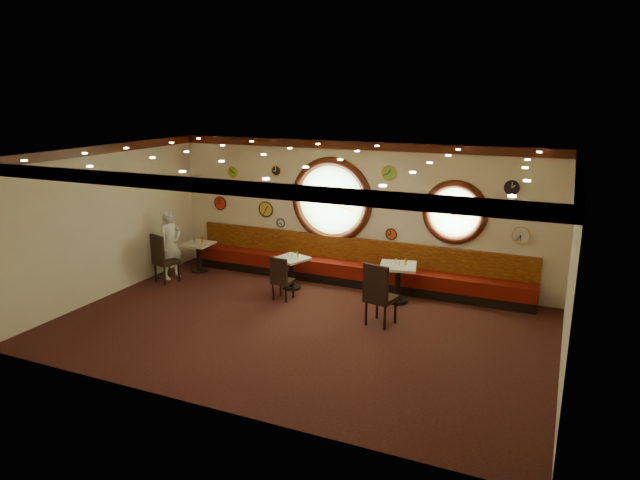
{
  "coord_description": "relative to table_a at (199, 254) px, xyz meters",
  "views": [
    {
      "loc": [
        4.35,
        -8.84,
        4.26
      ],
      "look_at": [
        0.08,
        0.8,
        1.5
      ],
      "focal_mm": 32.0,
      "sensor_mm": 36.0,
      "label": 1
    }
  ],
  "objects": [
    {
      "name": "ceiling",
      "position": [
        3.71,
        -2.09,
        2.75
      ],
      "size": [
        9.0,
        6.0,
        0.02
      ],
      "primitive_type": "cube",
      "color": "#B68F33",
      "rests_on": "wall_back"
    },
    {
      "name": "wall_clock_1",
      "position": [
        0.11,
        0.87,
        1.1
      ],
      "size": [
        0.32,
        0.03,
        0.32
      ],
      "primitive_type": "cylinder",
      "rotation": [
        1.57,
        0.0,
        0.0
      ],
      "color": "red",
      "rests_on": "wall_back"
    },
    {
      "name": "porthole_right_ring",
      "position": [
        5.91,
        0.86,
        1.35
      ],
      "size": [
        1.09,
        0.03,
        1.09
      ],
      "primitive_type": "torus",
      "rotation": [
        1.57,
        0.0,
        0.0
      ],
      "color": "gold",
      "rests_on": "wall_back"
    },
    {
      "name": "wall_clock_2",
      "position": [
        4.46,
        0.87,
        2.1
      ],
      "size": [
        0.3,
        0.03,
        0.3
      ],
      "primitive_type": "cylinder",
      "rotation": [
        1.57,
        0.0,
        0.0
      ],
      "color": "#77B939",
      "rests_on": "wall_back"
    },
    {
      "name": "condiment_b_salt",
      "position": [
        2.53,
        -0.18,
        0.32
      ],
      "size": [
        0.04,
        0.04,
        0.11
      ],
      "primitive_type": "cylinder",
      "color": "silver",
      "rests_on": "table_b"
    },
    {
      "name": "table_a",
      "position": [
        0.0,
        0.0,
        0.0
      ],
      "size": [
        0.66,
        0.66,
        0.71
      ],
      "color": "black",
      "rests_on": "floor"
    },
    {
      "name": "condiment_a_bottle",
      "position": [
        0.05,
        0.1,
        0.34
      ],
      "size": [
        0.05,
        0.05,
        0.15
      ],
      "primitive_type": "cylinder",
      "color": "gold",
      "rests_on": "table_a"
    },
    {
      "name": "table_b",
      "position": [
        2.61,
        -0.2,
        -0.0
      ],
      "size": [
        0.82,
        0.82,
        0.71
      ],
      "color": "black",
      "rests_on": "floor"
    },
    {
      "name": "chair_a",
      "position": [
        -0.25,
        -1.03,
        0.2
      ],
      "size": [
        0.6,
        0.6,
        0.7
      ],
      "rotation": [
        0.0,
        0.0,
        -0.32
      ],
      "color": "black",
      "rests_on": "floor"
    },
    {
      "name": "wall_back",
      "position": [
        3.71,
        0.91,
        1.15
      ],
      "size": [
        9.0,
        0.02,
        3.2
      ],
      "primitive_type": "cube",
      "color": "beige",
      "rests_on": "floor"
    },
    {
      "name": "condiment_b_bottle",
      "position": [
        2.73,
        -0.13,
        0.34
      ],
      "size": [
        0.05,
        0.05,
        0.15
      ],
      "primitive_type": "cylinder",
      "color": "yellow",
      "rests_on": "table_b"
    },
    {
      "name": "wall_clock_0",
      "position": [
        0.51,
        0.87,
        1.9
      ],
      "size": [
        0.26,
        0.03,
        0.26
      ],
      "primitive_type": "cylinder",
      "rotation": [
        1.57,
        0.0,
        0.0
      ],
      "color": "#79B624",
      "rests_on": "wall_back"
    },
    {
      "name": "molding_right",
      "position": [
        8.16,
        -2.09,
        2.66
      ],
      "size": [
        0.1,
        6.0,
        0.18
      ],
      "primitive_type": "cube",
      "color": "#3C140B",
      "rests_on": "wall_back"
    },
    {
      "name": "banquette_base",
      "position": [
        3.71,
        0.63,
        -0.35
      ],
      "size": [
        8.0,
        0.55,
        0.2
      ],
      "primitive_type": "cube",
      "color": "black",
      "rests_on": "floor"
    },
    {
      "name": "porthole_right_glass",
      "position": [
        5.91,
        0.9,
        1.35
      ],
      "size": [
        1.1,
        0.02,
        1.1
      ],
      "primitive_type": "cylinder",
      "rotation": [
        1.57,
        0.0,
        0.0
      ],
      "color": "#A0D37F",
      "rests_on": "wall_back"
    },
    {
      "name": "banquette_seat",
      "position": [
        3.71,
        0.63,
        -0.1
      ],
      "size": [
        8.0,
        0.55,
        0.3
      ],
      "primitive_type": "cube",
      "color": "#5B0E07",
      "rests_on": "banquette_base"
    },
    {
      "name": "chair_b",
      "position": [
        2.75,
        -0.95,
        0.09
      ],
      "size": [
        0.41,
        0.41,
        0.58
      ],
      "rotation": [
        0.0,
        0.0,
        -0.04
      ],
      "color": "black",
      "rests_on": "floor"
    },
    {
      "name": "condiment_c_salt",
      "position": [
        4.92,
        0.04,
        0.41
      ],
      "size": [
        0.04,
        0.04,
        0.1
      ],
      "primitive_type": "cylinder",
      "color": "silver",
      "rests_on": "table_c"
    },
    {
      "name": "wall_front",
      "position": [
        3.71,
        -5.09,
        1.15
      ],
      "size": [
        9.0,
        0.02,
        3.2
      ],
      "primitive_type": "cube",
      "color": "beige",
      "rests_on": "floor"
    },
    {
      "name": "porthole_left_ring",
      "position": [
        3.11,
        0.86,
        1.4
      ],
      "size": [
        1.61,
        0.03,
        1.61
      ],
      "primitive_type": "torus",
      "rotation": [
        1.57,
        0.0,
        0.0
      ],
      "color": "gold",
      "rests_on": "wall_back"
    },
    {
      "name": "wall_clock_7",
      "position": [
        7.01,
        0.87,
        1.95
      ],
      "size": [
        0.28,
        0.03,
        0.28
      ],
      "primitive_type": "cylinder",
      "rotation": [
        1.57,
        0.0,
        0.0
      ],
      "color": "black",
      "rests_on": "wall_back"
    },
    {
      "name": "banquette_back",
      "position": [
        3.71,
        0.85,
        0.3
      ],
      "size": [
        8.0,
        0.1,
        0.55
      ],
      "primitive_type": "cube",
      "color": "#5E0F07",
      "rests_on": "wall_back"
    },
    {
      "name": "wall_left",
      "position": [
        -0.79,
        -2.09,
        1.15
      ],
      "size": [
        0.02,
        6.0,
        3.2
      ],
      "primitive_type": "cube",
      "color": "beige",
      "rests_on": "floor"
    },
    {
      "name": "porthole_left_frame",
      "position": [
        3.11,
        0.89,
        1.4
      ],
      "size": [
        1.98,
        0.18,
        1.98
      ],
      "primitive_type": "torus",
      "rotation": [
        1.57,
        0.0,
        0.0
      ],
      "color": "#3C140B",
      "rests_on": "wall_back"
    },
    {
      "name": "wall_clock_8",
      "position": [
        1.81,
        0.87,
        0.75
      ],
      "size": [
        0.2,
        0.03,
        0.2
      ],
      "primitive_type": "cylinder",
      "rotation": [
        1.57,
        0.0,
        0.0
      ],
      "color": "white",
      "rests_on": "wall_back"
    },
    {
      "name": "waiter",
      "position": [
        -0.29,
        -0.65,
        0.37
      ],
      "size": [
        0.5,
        0.66,
        1.63
      ],
      "primitive_type": "imported",
      "rotation": [
        0.0,
        0.0,
        1.37
      ],
      "color": "silver",
      "rests_on": "floor"
    },
    {
      "name": "molding_left",
      "position": [
        -0.74,
        -2.09,
        2.66
      ],
      "size": [
        0.1,
        6.0,
        0.18
      ],
      "primitive_type": "cube",
      "color": "#3C140B",
      "rests_on": "wall_back"
    },
    {
      "name": "molding_back",
      "position": [
        3.71,
        0.86,
        2.66
      ],
      "size": [
        9.0,
        0.1,
        0.18
      ],
      "primitive_type": "cube",
      "color": "#3C140B",
      "rests_on": "wall_back"
    },
    {
      "name": "porthole_left_glass",
      "position": [
        3.11,
        0.9,
        1.4
      ],
      "size": [
        1.66,
        0.02,
        1.66
      ],
      "primitive_type": "cylinder",
      "rotation": [
        1.57,
        0.0,
        0.0
      ],
      "color": "#A0D37F",
      "rests_on": "wall_back"
    },
    {
      "name": "wall_clock_4",
      "position": [
        1.41,
        0.87,
        1.05
      ],
      "size": [
        0.36,
        0.03,
        0.36
      ],
      "primitive_type": "cylinder",
      "rotation": [
        1.57,
        0.0,
        0.0
      ],
      "color": "gold",
      "rests_on": "wall_back"
    },
    {
      "name": "chair_c",
      "position": [
        5.02,
        -1.42,
        0.25
      ],
      "size": [
        0.6,
        0.6,
        0.75
      ],
      "rotation": [
        0.0,
        0.0,
        -0.21
      ],
      "color": "black",
      "rests_on": "floor"
    },
    {
      "name": "wall_clock_6",
      "position": [
        4.56,
        0.87,
        0.75
      ],
      "size": [
        0.24,
        0.03,
        0.24
      ],
      "primitive_type": "cylinder",
      "rotation": [
        1.57,
        0.0,
        0.0
      ],
      "color": "#D24318",
      "rests_on": "wall_back"
    },
    {
      "name": "condiment_c_bottle",
      "position": [
        5.14,
        0.0,
        0.44
      ],
      "size": [
        0.05,
        0.05,
        0.17
      ],
      "primitive_type": "cylinder",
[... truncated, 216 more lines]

